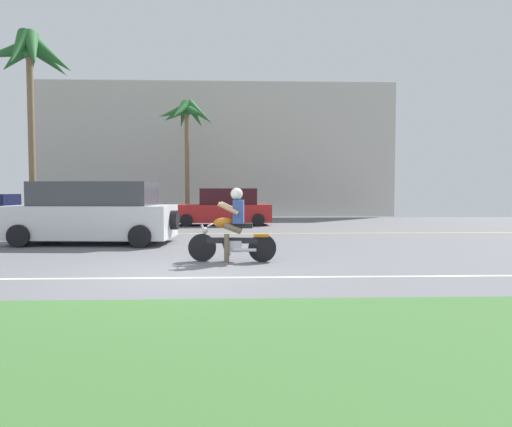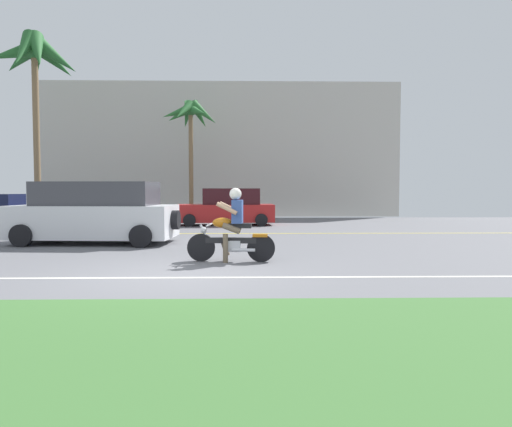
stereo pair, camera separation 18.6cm
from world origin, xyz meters
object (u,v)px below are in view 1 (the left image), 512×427
Objects in this scene: motorcyclist at (233,231)px; parked_car_2 at (224,208)px; parked_car_1 at (111,209)px; palm_tree_1 at (186,117)px; palm_tree_0 at (29,61)px; suv_nearby at (94,213)px.

parked_car_2 reaches higher than motorcyclist.
motorcyclist is 0.53× the size of parked_car_1.
palm_tree_1 reaches higher than motorcyclist.
palm_tree_1 is (7.47, 1.76, -2.43)m from palm_tree_0.
palm_tree_0 is (-4.24, 1.34, 7.29)m from parked_car_1.
palm_tree_1 is at bearing 82.37° from suv_nearby.
parked_car_1 is at bearing 170.32° from parked_car_2.
suv_nearby is 8.03m from parked_car_2.
palm_tree_0 is at bearing 162.40° from parked_car_1.
palm_tree_1 is (-2.17, 4.03, 4.77)m from parked_car_2.
suv_nearby reaches higher than motorcyclist.
parked_car_1 is 0.58× the size of palm_tree_1.
suv_nearby is at bearing -117.15° from parked_car_2.
palm_tree_1 is at bearing 43.89° from parked_car_1.
palm_tree_0 is at bearing 127.92° from motorcyclist.
palm_tree_0 is (-10.20, 13.09, 7.28)m from motorcyclist.
parked_car_1 is 0.84× the size of parked_car_2.
parked_car_2 is at bearing -9.68° from parked_car_1.
suv_nearby is 12.19m from palm_tree_1.
palm_tree_0 is (-5.97, 9.41, 7.08)m from suv_nearby.
parked_car_1 is at bearing 102.13° from suv_nearby.
motorcyclist is at bearing -87.00° from parked_car_2.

